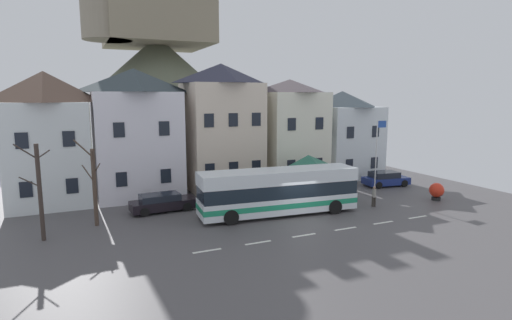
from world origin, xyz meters
The scene contains 21 objects.
ground_plane centered at (0.00, 0.00, -0.03)m, with size 40.00×60.00×0.07m.
townhouse_00 centered at (-15.40, 11.57, 5.00)m, with size 5.78×5.20×10.00m.
townhouse_01 centered at (-8.92, 12.25, 5.20)m, with size 6.62×6.56×10.40m.
townhouse_02 centered at (-1.60, 11.85, 5.49)m, with size 6.22×5.76×10.99m.
townhouse_03 centered at (5.32, 11.98, 4.88)m, with size 5.71×6.03×9.76m.
townhouse_04 centered at (11.73, 12.48, 4.35)m, with size 6.00×7.03×8.70m.
hilltop_castle centered at (-3.61, 29.79, 8.30)m, with size 35.01×35.01×23.18m.
transit_bus centered at (-0.87, 2.19, 1.60)m, with size 11.35×3.46×3.18m.
bus_shelter centered at (3.66, 5.74, 2.91)m, with size 3.60×3.60×3.47m.
parked_car_00 centered at (-8.12, 6.32, 0.64)m, with size 4.66×2.07×1.28m.
parked_car_01 centered at (4.86, 7.13, 0.65)m, with size 4.56×2.34×1.32m.
parked_car_02 centered at (12.35, 6.34, 0.65)m, with size 4.27×2.41×1.33m.
pedestrian_00 centered at (5.82, 3.89, 0.94)m, with size 0.31×0.31×1.63m.
pedestrian_01 centered at (5.57, 2.93, 0.82)m, with size 0.38×0.35×1.50m.
pedestrian_02 centered at (6.60, 1.10, 0.83)m, with size 0.33×0.28×1.56m.
pedestrian_03 centered at (4.51, 4.42, 0.87)m, with size 0.35×0.35×1.49m.
public_bench centered at (3.16, 7.71, 0.48)m, with size 1.72×0.48×0.87m.
flagpole centered at (9.37, 4.18, 3.66)m, with size 0.95×0.10×6.25m.
harbour_buoy centered at (12.40, 0.55, 0.77)m, with size 1.14×1.14×1.39m.
bare_tree_00 centered at (-12.65, 4.76, 2.65)m, with size 1.51×1.17×5.57m.
bare_tree_02 centered at (-15.58, 3.08, 2.92)m, with size 1.76×1.38×5.70m.
Camera 1 is at (-13.63, -22.35, 8.18)m, focal length 28.60 mm.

